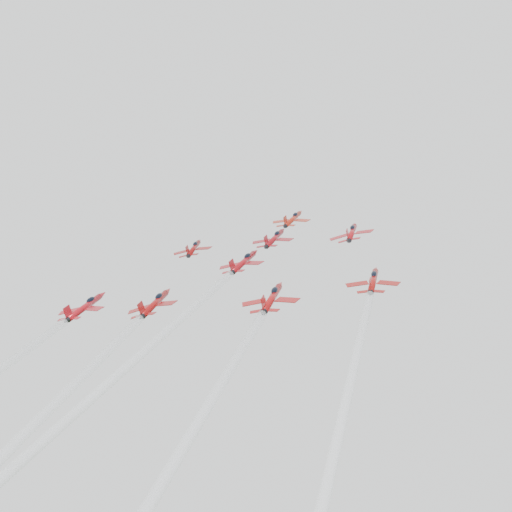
% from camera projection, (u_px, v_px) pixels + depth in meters
% --- Properties ---
extents(jet_lead, '(8.72, 10.86, 7.88)m').
position_uv_depth(jet_lead, '(293.00, 219.00, 156.17)').
color(jet_lead, '#B22311').
extents(jet_row2_left, '(8.54, 10.64, 7.72)m').
position_uv_depth(jet_row2_left, '(194.00, 248.00, 150.15)').
color(jet_row2_left, maroon).
extents(jet_row2_center, '(8.90, 11.08, 8.04)m').
position_uv_depth(jet_row2_center, '(274.00, 238.00, 144.62)').
color(jet_row2_center, maroon).
extents(jet_row2_right, '(8.76, 10.91, 7.92)m').
position_uv_depth(jet_row2_right, '(352.00, 232.00, 137.31)').
color(jet_row2_right, '#AC1015').
extents(jet_center, '(9.21, 82.82, 58.42)m').
position_uv_depth(jet_center, '(140.00, 380.00, 93.80)').
color(jet_center, '#A00F16').
extents(jet_rear_right, '(9.54, 85.74, 60.47)m').
position_uv_depth(jet_rear_right, '(147.00, 480.00, 71.23)').
color(jet_rear_right, '#A91010').
extents(jet_rear_farright, '(8.46, 76.05, 53.64)m').
position_uv_depth(jet_rear_farright, '(316.00, 428.00, 73.87)').
color(jet_rear_farright, '#A2120F').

